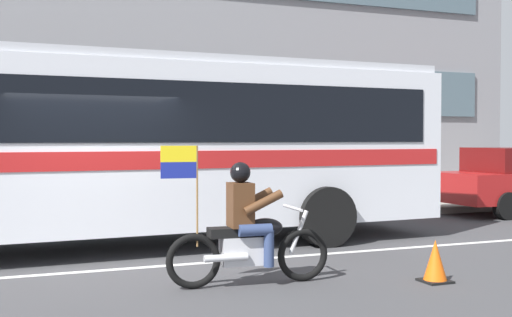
# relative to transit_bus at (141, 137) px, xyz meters

# --- Properties ---
(ground_plane) EXTENTS (60.00, 60.00, 0.00)m
(ground_plane) POSITION_rel_transit_bus_xyz_m (-0.92, -1.19, -1.88)
(ground_plane) COLOR #3D3D3F
(sidewalk_curb) EXTENTS (28.00, 3.80, 0.15)m
(sidewalk_curb) POSITION_rel_transit_bus_xyz_m (-0.92, 3.91, -1.81)
(sidewalk_curb) COLOR gray
(sidewalk_curb) RESTS_ON ground_plane
(lane_center_stripe) EXTENTS (26.60, 0.14, 0.01)m
(lane_center_stripe) POSITION_rel_transit_bus_xyz_m (-0.92, -1.79, -1.88)
(lane_center_stripe) COLOR silver
(lane_center_stripe) RESTS_ON ground_plane
(office_building_facade) EXTENTS (28.00, 0.89, 9.33)m
(office_building_facade) POSITION_rel_transit_bus_xyz_m (-0.92, 6.19, 2.79)
(office_building_facade) COLOR gray
(office_building_facade) RESTS_ON ground_plane
(transit_bus) EXTENTS (10.83, 3.00, 3.22)m
(transit_bus) POSITION_rel_transit_bus_xyz_m (0.00, 0.00, 0.00)
(transit_bus) COLOR silver
(transit_bus) RESTS_ON ground_plane
(motorcycle_with_rider) EXTENTS (2.19, 0.64, 1.78)m
(motorcycle_with_rider) POSITION_rel_transit_bus_xyz_m (0.67, -3.38, -1.22)
(motorcycle_with_rider) COLOR black
(motorcycle_with_rider) RESTS_ON ground_plane
(traffic_cone) EXTENTS (0.36, 0.36, 0.55)m
(traffic_cone) POSITION_rel_transit_bus_xyz_m (3.00, -4.11, -1.62)
(traffic_cone) COLOR #EA590F
(traffic_cone) RESTS_ON ground_plane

